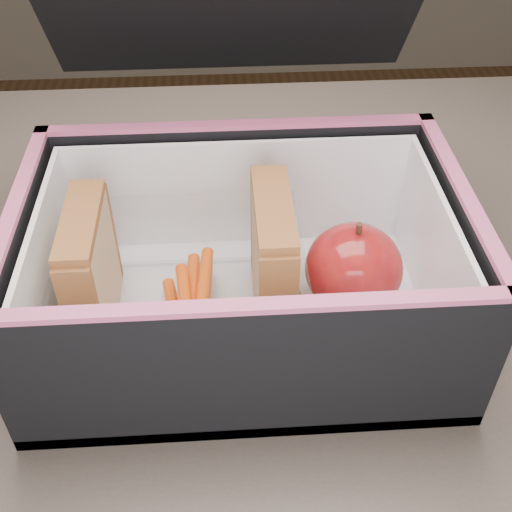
# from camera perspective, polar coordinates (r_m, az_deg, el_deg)

# --- Properties ---
(kitchen_table) EXTENTS (1.20, 0.80, 0.75)m
(kitchen_table) POSITION_cam_1_polar(r_m,az_deg,el_deg) (0.62, -2.56, -9.88)
(kitchen_table) COLOR brown
(kitchen_table) RESTS_ON ground
(lunch_bag) EXTENTS (0.32, 0.33, 0.30)m
(lunch_bag) POSITION_cam_1_polar(r_m,az_deg,el_deg) (0.48, -1.15, 0.10)
(lunch_bag) COLOR black
(lunch_bag) RESTS_ON kitchen_table
(plastic_tub) EXTENTS (0.18, 0.13, 0.07)m
(plastic_tub) POSITION_cam_1_polar(r_m,az_deg,el_deg) (0.49, -6.43, -2.34)
(plastic_tub) COLOR white
(plastic_tub) RESTS_ON lunch_bag
(sandwich_left) EXTENTS (0.03, 0.09, 0.10)m
(sandwich_left) POSITION_cam_1_polar(r_m,az_deg,el_deg) (0.49, -14.46, -1.24)
(sandwich_left) COLOR tan
(sandwich_left) RESTS_ON plastic_tub
(sandwich_right) EXTENTS (0.03, 0.10, 0.11)m
(sandwich_right) POSITION_cam_1_polar(r_m,az_deg,el_deg) (0.48, 1.47, -0.36)
(sandwich_right) COLOR tan
(sandwich_right) RESTS_ON plastic_tub
(carrot_sticks) EXTENTS (0.04, 0.12, 0.03)m
(carrot_sticks) POSITION_cam_1_polar(r_m,az_deg,el_deg) (0.50, -5.56, -4.26)
(carrot_sticks) COLOR #D23A00
(carrot_sticks) RESTS_ON plastic_tub
(paper_napkin) EXTENTS (0.09, 0.09, 0.01)m
(paper_napkin) POSITION_cam_1_polar(r_m,az_deg,el_deg) (0.53, 8.35, -3.77)
(paper_napkin) COLOR white
(paper_napkin) RESTS_ON lunch_bag
(red_apple) EXTENTS (0.09, 0.09, 0.08)m
(red_apple) POSITION_cam_1_polar(r_m,az_deg,el_deg) (0.50, 8.67, -1.12)
(red_apple) COLOR maroon
(red_apple) RESTS_ON paper_napkin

